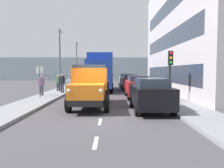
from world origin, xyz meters
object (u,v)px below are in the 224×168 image
object	(u,v)px
traffic_light_near	(170,65)
lamp_post_far	(77,59)
pedestrian_couple_b	(62,82)
car_red_kerbside_1	(137,86)
car_maroon_kerbside_2	(130,82)
pedestrian_strolling	(41,84)
pedestrian_couple_a	(58,81)
car_black_kerbside_near	(150,94)
lamp_post_promenade	(60,54)
lorry_cargo_blue	(101,71)
street_sign	(40,76)
car_silver_oppositeside_0	(79,83)
truck_vintage_orange	(90,87)
car_grey_kerbside_3	(126,80)
pedestrian_by_lamp	(72,79)
pedestrian_near_railing	(62,80)

from	to	relation	value
traffic_light_near	lamp_post_far	size ratio (longest dim) A/B	0.52
pedestrian_couple_b	car_red_kerbside_1	bearing A→B (deg)	160.19
car_maroon_kerbside_2	pedestrian_strolling	distance (m)	9.65
car_red_kerbside_1	traffic_light_near	world-z (taller)	traffic_light_near
pedestrian_couple_b	pedestrian_couple_a	xyz separation A→B (m)	(0.74, -1.69, -0.05)
car_black_kerbside_near	car_maroon_kerbside_2	distance (m)	11.80
lamp_post_promenade	lorry_cargo_blue	bearing A→B (deg)	-163.49
pedestrian_couple_a	pedestrian_strolling	bearing A→B (deg)	82.44
car_maroon_kerbside_2	traffic_light_near	distance (m)	9.48
car_maroon_kerbside_2	lamp_post_far	xyz separation A→B (m)	(7.06, -8.72, 2.95)
traffic_light_near	street_sign	distance (m)	9.27
car_silver_oppositeside_0	lamp_post_far	world-z (taller)	lamp_post_far
truck_vintage_orange	car_grey_kerbside_3	distance (m)	16.85
car_silver_oppositeside_0	pedestrian_by_lamp	size ratio (longest dim) A/B	2.46
car_maroon_kerbside_2	lamp_post_far	bearing A→B (deg)	-51.01
truck_vintage_orange	street_sign	bearing A→B (deg)	-41.65
pedestrian_couple_a	lamp_post_far	size ratio (longest dim) A/B	0.26
lorry_cargo_blue	pedestrian_couple_b	world-z (taller)	lorry_cargo_blue
car_black_kerbside_near	car_silver_oppositeside_0	xyz separation A→B (m)	(5.01, -9.04, 0.00)
car_red_kerbside_1	pedestrian_couple_a	xyz separation A→B (m)	(7.09, -3.98, 0.18)
pedestrian_by_lamp	street_sign	distance (m)	8.24
car_grey_kerbside_3	pedestrian_strolling	bearing A→B (deg)	57.27
truck_vintage_orange	traffic_light_near	world-z (taller)	traffic_light_near
truck_vintage_orange	traffic_light_near	distance (m)	5.38
pedestrian_strolling	street_sign	bearing A→B (deg)	103.83
car_silver_oppositeside_0	lamp_post_promenade	world-z (taller)	lamp_post_promenade
truck_vintage_orange	car_grey_kerbside_3	xyz separation A→B (m)	(-3.24, -16.54, -0.28)
car_grey_kerbside_3	lamp_post_promenade	bearing A→B (deg)	46.26
pedestrian_couple_b	pedestrian_couple_a	size ratio (longest dim) A/B	1.05
truck_vintage_orange	pedestrian_couple_a	distance (m)	9.21
car_silver_oppositeside_0	pedestrian_couple_b	size ratio (longest dim) A/B	2.53
lorry_cargo_blue	street_sign	xyz separation A→B (m)	(4.14, 6.74, -0.39)
lamp_post_promenade	car_red_kerbside_1	bearing A→B (deg)	145.96
lorry_cargo_blue	car_grey_kerbside_3	world-z (taller)	lorry_cargo_blue
car_grey_kerbside_3	traffic_light_near	distance (m)	15.15
car_grey_kerbside_3	lamp_post_far	size ratio (longest dim) A/B	0.73
car_red_kerbside_1	car_silver_oppositeside_0	world-z (taller)	same
truck_vintage_orange	pedestrian_strolling	xyz separation A→B (m)	(4.33, -4.77, -0.09)
car_maroon_kerbside_2	pedestrian_couple_b	xyz separation A→B (m)	(6.35, 4.08, 0.24)
pedestrian_couple_a	car_red_kerbside_1	bearing A→B (deg)	150.71
lamp_post_promenade	lamp_post_far	xyz separation A→B (m)	(0.00, -10.31, 0.07)
car_grey_kerbside_3	pedestrian_couple_a	xyz separation A→B (m)	(7.09, 8.17, 0.18)
car_red_kerbside_1	car_maroon_kerbside_2	distance (m)	6.36
traffic_light_near	lorry_cargo_blue	bearing A→B (deg)	-60.90
car_grey_kerbside_3	lamp_post_promenade	distance (m)	10.61
car_red_kerbside_1	pedestrian_strolling	bearing A→B (deg)	-2.86
pedestrian_near_railing	lorry_cargo_blue	bearing A→B (deg)	179.90
truck_vintage_orange	pedestrian_by_lamp	size ratio (longest dim) A/B	3.29
car_silver_oppositeside_0	traffic_light_near	bearing A→B (deg)	136.43
pedestrian_by_lamp	lamp_post_promenade	world-z (taller)	lamp_post_promenade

